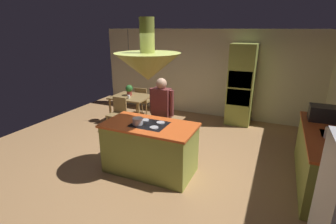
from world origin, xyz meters
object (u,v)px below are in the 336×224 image
object	(u,v)px
oven_tower	(241,85)
cooking_pot_on_cooktop	(138,121)
chair_facing_island	(118,112)
cup_on_table	(129,97)
microwave_on_counter	(323,113)
kitchen_island	(150,148)
canister_sugar	(331,138)
dining_table	(131,100)
chair_by_back_wall	(143,99)
person_at_island	(162,112)
canister_flour	(333,142)
canister_tea	(329,133)
potted_plant_on_table	(129,90)

from	to	relation	value
oven_tower	cooking_pot_on_cooktop	xyz separation A→B (m)	(-1.26, -3.37, -0.08)
chair_facing_island	cooking_pot_on_cooktop	distance (m)	2.26
cup_on_table	microwave_on_counter	world-z (taller)	microwave_on_counter
oven_tower	kitchen_island	bearing A→B (deg)	-108.73
oven_tower	canister_sugar	world-z (taller)	oven_tower
dining_table	microwave_on_counter	size ratio (longest dim) A/B	2.25
kitchen_island	chair_by_back_wall	size ratio (longest dim) A/B	1.93
dining_table	person_at_island	bearing A→B (deg)	-40.72
chair_by_back_wall	kitchen_island	bearing A→B (deg)	121.70
canister_flour	canister_sugar	size ratio (longest dim) A/B	1.07
microwave_on_counter	cooking_pot_on_cooktop	xyz separation A→B (m)	(-3.00, -1.60, -0.06)
person_at_island	canister_flour	size ratio (longest dim) A/B	9.99
chair_by_back_wall	canister_tea	distance (m)	5.05
dining_table	canister_flour	distance (m)	4.92
person_at_island	microwave_on_counter	xyz separation A→B (m)	(2.94, 0.75, 0.14)
chair_by_back_wall	canister_flour	xyz separation A→B (m)	(4.54, -2.51, 0.52)
person_at_island	chair_facing_island	size ratio (longest dim) A/B	1.88
dining_table	person_at_island	xyz separation A→B (m)	(1.60, -1.38, 0.28)
cup_on_table	canister_flour	distance (m)	4.77
chair_by_back_wall	cup_on_table	xyz separation A→B (m)	(0.07, -0.87, 0.30)
person_at_island	potted_plant_on_table	xyz separation A→B (m)	(-1.69, 1.45, -0.01)
chair_facing_island	canister_flour	bearing A→B (deg)	-14.83
chair_facing_island	microwave_on_counter	xyz separation A→B (m)	(4.54, 0.02, 0.58)
chair_by_back_wall	canister_flour	size ratio (longest dim) A/B	5.30
oven_tower	chair_facing_island	size ratio (longest dim) A/B	2.52
cup_on_table	canister_tea	size ratio (longest dim) A/B	0.52
chair_by_back_wall	potted_plant_on_table	xyz separation A→B (m)	(-0.09, -0.59, 0.42)
oven_tower	person_at_island	xyz separation A→B (m)	(-1.20, -2.52, -0.16)
kitchen_island	cup_on_table	xyz separation A→B (m)	(-1.63, 1.88, 0.33)
potted_plant_on_table	canister_flour	xyz separation A→B (m)	(4.63, -1.92, 0.09)
kitchen_island	canister_sugar	world-z (taller)	canister_sugar
kitchen_island	person_at_island	distance (m)	0.86
chair_by_back_wall	canister_tea	bearing A→B (deg)	154.69
potted_plant_on_table	canister_sugar	bearing A→B (deg)	-20.63
canister_sugar	chair_facing_island	bearing A→B (deg)	167.32
person_at_island	potted_plant_on_table	bearing A→B (deg)	139.42
oven_tower	chair_by_back_wall	xyz separation A→B (m)	(-2.80, -0.49, -0.59)
potted_plant_on_table	canister_tea	distance (m)	4.88
potted_plant_on_table	cooking_pot_on_cooktop	bearing A→B (deg)	-54.69
person_at_island	chair_by_back_wall	distance (m)	2.63
potted_plant_on_table	cup_on_table	xyz separation A→B (m)	(0.16, -0.28, -0.12)
microwave_on_counter	canister_flour	bearing A→B (deg)	-90.00
canister_sugar	canister_tea	world-z (taller)	canister_tea
chair_facing_island	canister_sugar	distance (m)	4.68
kitchen_island	oven_tower	distance (m)	3.48
dining_table	canister_sugar	size ratio (longest dim) A/B	6.72
potted_plant_on_table	kitchen_island	bearing A→B (deg)	-50.50
kitchen_island	dining_table	bearing A→B (deg)	128.99
dining_table	canister_sugar	distance (m)	4.85
chair_by_back_wall	person_at_island	bearing A→B (deg)	128.27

